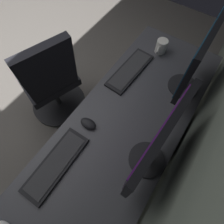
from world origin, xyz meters
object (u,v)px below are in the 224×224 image
object	(u,v)px
keyboard_main	(56,164)
mouse_spare	(88,124)
office_chair	(52,84)
keyboard_spare	(130,70)
monitor_primary	(156,145)
monitor_secondary	(198,58)
coffee_mug	(161,46)
drawer_pedestal	(136,128)

from	to	relation	value
keyboard_main	mouse_spare	world-z (taller)	mouse_spare
mouse_spare	office_chair	size ratio (longest dim) A/B	0.11
office_chair	keyboard_spare	bearing A→B (deg)	116.18
monitor_primary	monitor_secondary	bearing A→B (deg)	-176.42
coffee_mug	office_chair	distance (m)	0.95
keyboard_spare	drawer_pedestal	bearing A→B (deg)	48.68
coffee_mug	keyboard_main	bearing A→B (deg)	-4.50
drawer_pedestal	keyboard_main	size ratio (longest dim) A/B	1.65
monitor_primary	keyboard_spare	bearing A→B (deg)	-140.58
monitor_secondary	office_chair	bearing A→B (deg)	-68.64
keyboard_main	coffee_mug	world-z (taller)	coffee_mug
monitor_secondary	keyboard_spare	distance (m)	0.45
monitor_secondary	coffee_mug	bearing A→B (deg)	-126.72
mouse_spare	keyboard_main	bearing A→B (deg)	-0.41
coffee_mug	office_chair	size ratio (longest dim) A/B	0.12
mouse_spare	office_chair	bearing A→B (deg)	-109.21
monitor_primary	office_chair	world-z (taller)	monitor_primary
coffee_mug	drawer_pedestal	bearing A→B (deg)	15.00
monitor_primary	keyboard_spare	xyz separation A→B (m)	(-0.49, -0.40, -0.26)
drawer_pedestal	mouse_spare	distance (m)	0.55
keyboard_spare	mouse_spare	xyz separation A→B (m)	(0.50, 0.01, 0.01)
coffee_mug	keyboard_spare	bearing A→B (deg)	-17.29
keyboard_main	office_chair	size ratio (longest dim) A/B	0.44
drawer_pedestal	office_chair	distance (m)	0.82
monitor_secondary	drawer_pedestal	bearing A→B (deg)	-27.92
coffee_mug	office_chair	world-z (taller)	office_chair
monitor_secondary	office_chair	distance (m)	1.16
monitor_primary	monitor_secondary	world-z (taller)	monitor_primary
mouse_spare	drawer_pedestal	bearing A→B (deg)	145.29
monitor_secondary	coffee_mug	size ratio (longest dim) A/B	4.00
mouse_spare	coffee_mug	distance (m)	0.79
drawer_pedestal	coffee_mug	world-z (taller)	coffee_mug
mouse_spare	coffee_mug	world-z (taller)	coffee_mug
office_chair	coffee_mug	bearing A→B (deg)	130.43
keyboard_spare	office_chair	xyz separation A→B (m)	(0.29, -0.59, -0.28)
mouse_spare	keyboard_spare	bearing A→B (deg)	-179.14
drawer_pedestal	coffee_mug	distance (m)	0.66
monitor_secondary	keyboard_main	bearing A→B (deg)	-22.48
office_chair	monitor_secondary	bearing A→B (deg)	111.36
office_chair	keyboard_main	bearing A→B (deg)	50.17
keyboard_main	coffee_mug	distance (m)	1.08
monitor_primary	monitor_secondary	size ratio (longest dim) A/B	1.00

